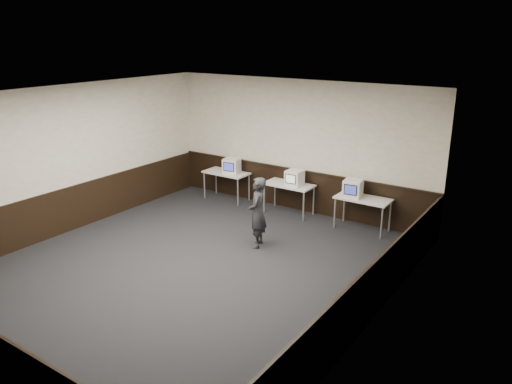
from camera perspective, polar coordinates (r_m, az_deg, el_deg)
floor at (r=9.60m, az=-7.40°, el=-8.59°), size 8.00×8.00×0.00m
ceiling at (r=8.66m, az=-8.26°, el=10.72°), size 8.00×8.00×0.00m
back_wall at (r=12.16m, az=4.83°, el=5.22°), size 7.00×0.00×7.00m
left_wall at (r=11.57m, az=-20.91°, el=3.43°), size 0.00×8.00×8.00m
right_wall at (r=7.26m, az=13.37°, el=-4.06°), size 0.00×8.00×8.00m
wainscot_back at (r=12.43m, az=4.66°, el=0.25°), size 6.98×0.04×1.00m
wainscot_left at (r=11.85m, az=-20.27°, el=-1.73°), size 0.04×7.98×1.00m
wainscot_right at (r=7.74m, az=12.64°, el=-11.61°), size 0.04×7.98×1.00m
wainscot_rail at (r=12.27m, az=4.67°, el=2.55°), size 6.98×0.06×0.04m
desk_left at (r=13.08m, az=-3.41°, el=2.00°), size 1.20×0.60×0.75m
desk_center at (r=12.06m, az=3.78°, el=0.61°), size 1.20×0.60×0.75m
desk_right at (r=11.28m, az=12.13°, el=-1.01°), size 1.20×0.60×0.75m
emac_left at (r=12.91m, az=-2.80°, el=3.02°), size 0.48×0.49×0.39m
emac_center at (r=11.89m, az=4.42°, el=1.63°), size 0.39×0.41×0.37m
emac_right at (r=11.25m, az=11.01°, el=0.43°), size 0.44×0.46×0.39m
person at (r=10.16m, az=0.17°, el=-2.36°), size 0.53×0.63×1.48m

